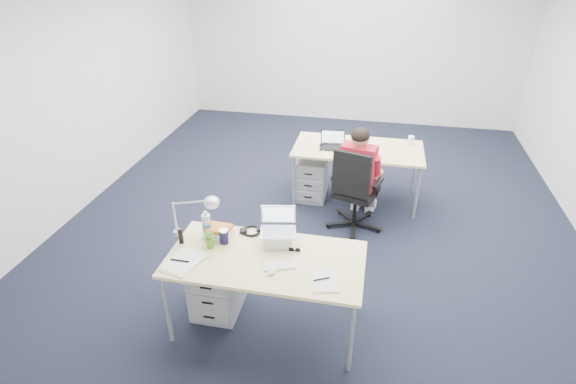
{
  "coord_description": "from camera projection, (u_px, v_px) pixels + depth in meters",
  "views": [
    {
      "loc": [
        0.56,
        -4.77,
        2.97
      ],
      "look_at": [
        -0.21,
        -1.04,
        0.85
      ],
      "focal_mm": 28.0,
      "sensor_mm": 36.0,
      "label": 1
    }
  ],
  "objects": [
    {
      "name": "papers_left",
      "position": [
        183.0,
        262.0,
        3.59
      ],
      "size": [
        0.32,
        0.39,
        0.01
      ],
      "primitive_type": "cube",
      "rotation": [
        0.0,
        0.0,
        -0.3
      ],
      "color": "#F0E18B",
      "rests_on": "desk_near"
    },
    {
      "name": "desk_near",
      "position": [
        266.0,
        262.0,
        3.67
      ],
      "size": [
        1.6,
        0.8,
        0.73
      ],
      "color": "#D4BF7A",
      "rests_on": "ground"
    },
    {
      "name": "seated_person",
      "position": [
        360.0,
        175.0,
        5.2
      ],
      "size": [
        0.47,
        0.72,
        1.23
      ],
      "rotation": [
        0.0,
        0.0,
        -0.23
      ],
      "color": "red",
      "rests_on": "ground"
    },
    {
      "name": "can_koozie",
      "position": [
        224.0,
        236.0,
        3.8
      ],
      "size": [
        0.09,
        0.09,
        0.13
      ],
      "primitive_type": "cylinder",
      "rotation": [
        0.0,
        0.0,
        -0.17
      ],
      "color": "#15133D",
      "rests_on": "desk_near"
    },
    {
      "name": "computer_mouse",
      "position": [
        272.0,
        272.0,
        3.47
      ],
      "size": [
        0.07,
        0.09,
        0.03
      ],
      "primitive_type": "ellipsoid",
      "rotation": [
        0.0,
        0.0,
        -0.23
      ],
      "color": "white",
      "rests_on": "desk_near"
    },
    {
      "name": "floor",
      "position": [
        321.0,
        213.0,
        5.63
      ],
      "size": [
        7.0,
        7.0,
        0.0
      ],
      "primitive_type": "plane",
      "color": "black",
      "rests_on": "ground"
    },
    {
      "name": "drawer_pedestal_far",
      "position": [
        311.0,
        177.0,
        5.9
      ],
      "size": [
        0.4,
        0.5,
        0.55
      ],
      "primitive_type": "cube",
      "color": "#A7AAAC",
      "rests_on": "ground"
    },
    {
      "name": "room",
      "position": [
        327.0,
        77.0,
        4.79
      ],
      "size": [
        6.02,
        7.02,
        2.8
      ],
      "color": "silver",
      "rests_on": "ground"
    },
    {
      "name": "drawer_pedestal_near",
      "position": [
        218.0,
        284.0,
        4.05
      ],
      "size": [
        0.4,
        0.5,
        0.55
      ],
      "primitive_type": "cube",
      "color": "#A7AAAC",
      "rests_on": "ground"
    },
    {
      "name": "dark_laptop",
      "position": [
        332.0,
        140.0,
        5.54
      ],
      "size": [
        0.32,
        0.31,
        0.22
      ],
      "primitive_type": null,
      "rotation": [
        0.0,
        0.0,
        0.08
      ],
      "color": "black",
      "rests_on": "desk_far"
    },
    {
      "name": "wireless_keyboard",
      "position": [
        279.0,
        266.0,
        3.55
      ],
      "size": [
        0.28,
        0.19,
        0.01
      ],
      "primitive_type": "cube",
      "rotation": [
        0.0,
        0.0,
        0.35
      ],
      "color": "white",
      "rests_on": "desk_near"
    },
    {
      "name": "office_chair",
      "position": [
        354.0,
        206.0,
        5.22
      ],
      "size": [
        0.81,
        0.81,
        1.04
      ],
      "rotation": [
        0.0,
        0.0,
        -0.28
      ],
      "color": "black",
      "rests_on": "ground"
    },
    {
      "name": "desk_far",
      "position": [
        358.0,
        151.0,
        5.63
      ],
      "size": [
        1.6,
        0.8,
        0.73
      ],
      "color": "#D4BF7A",
      "rests_on": "ground"
    },
    {
      "name": "sunglasses",
      "position": [
        295.0,
        250.0,
        3.72
      ],
      "size": [
        0.1,
        0.05,
        0.02
      ],
      "primitive_type": null,
      "rotation": [
        0.0,
        0.0,
        0.09
      ],
      "color": "black",
      "rests_on": "desk_near"
    },
    {
      "name": "cordless_phone",
      "position": [
        181.0,
        236.0,
        3.79
      ],
      "size": [
        0.04,
        0.03,
        0.14
      ],
      "primitive_type": "cube",
      "rotation": [
        0.0,
        0.0,
        0.19
      ],
      "color": "black",
      "rests_on": "desk_near"
    },
    {
      "name": "far_cup",
      "position": [
        411.0,
        140.0,
        5.67
      ],
      "size": [
        0.1,
        0.1,
        0.11
      ],
      "primitive_type": "cylinder",
      "rotation": [
        0.0,
        0.0,
        0.31
      ],
      "color": "white",
      "rests_on": "desk_far"
    },
    {
      "name": "water_bottle",
      "position": [
        206.0,
        224.0,
        3.86
      ],
      "size": [
        0.09,
        0.09,
        0.25
      ],
      "primitive_type": "cylinder",
      "rotation": [
        0.0,
        0.0,
        -0.17
      ],
      "color": "silver",
      "rests_on": "desk_near"
    },
    {
      "name": "desk_lamp",
      "position": [
        189.0,
        215.0,
        3.79
      ],
      "size": [
        0.4,
        0.16,
        0.45
      ],
      "primitive_type": null,
      "rotation": [
        0.0,
        0.0,
        -0.05
      ],
      "color": "silver",
      "rests_on": "desk_near"
    },
    {
      "name": "silver_laptop",
      "position": [
        278.0,
        228.0,
        3.74
      ],
      "size": [
        0.34,
        0.29,
        0.31
      ],
      "primitive_type": null,
      "rotation": [
        0.0,
        0.0,
        0.2
      ],
      "color": "silver",
      "rests_on": "desk_near"
    },
    {
      "name": "book_stack",
      "position": [
        220.0,
        232.0,
        3.88
      ],
      "size": [
        0.26,
        0.22,
        0.1
      ],
      "primitive_type": "cube",
      "rotation": [
        0.0,
        0.0,
        -0.25
      ],
      "color": "silver",
      "rests_on": "desk_near"
    },
    {
      "name": "bear_figurine",
      "position": [
        210.0,
        239.0,
        3.73
      ],
      "size": [
        0.09,
        0.08,
        0.16
      ],
      "primitive_type": null,
      "rotation": [
        0.0,
        0.0,
        -0.15
      ],
      "color": "#397F21",
      "rests_on": "desk_near"
    },
    {
      "name": "far_papers",
      "position": [
        325.0,
        145.0,
        5.67
      ],
      "size": [
        0.35,
        0.39,
        0.01
      ],
      "primitive_type": "cube",
      "rotation": [
        0.0,
        0.0,
        0.53
      ],
      "color": "white",
      "rests_on": "desk_far"
    },
    {
      "name": "headphones",
      "position": [
        252.0,
        230.0,
        3.96
      ],
      "size": [
        0.27,
        0.24,
        0.04
      ],
      "primitive_type": null,
      "rotation": [
        0.0,
        0.0,
        0.37
      ],
      "color": "black",
      "rests_on": "desk_near"
    },
    {
      "name": "papers_right",
      "position": [
        324.0,
        280.0,
        3.39
      ],
      "size": [
        0.24,
        0.31,
        0.01
      ],
      "primitive_type": "cube",
      "rotation": [
        0.0,
        0.0,
        0.17
      ],
      "color": "#F0E18B",
      "rests_on": "desk_near"
    }
  ]
}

